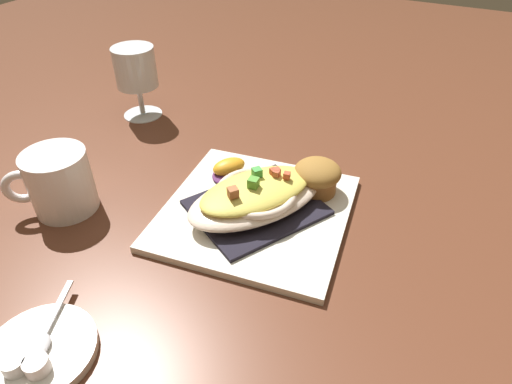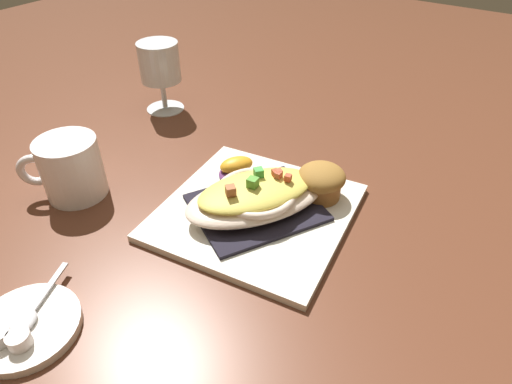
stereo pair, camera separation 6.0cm
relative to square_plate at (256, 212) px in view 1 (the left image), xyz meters
The scene contains 12 objects.
ground_plane 0.01m from the square_plate, ahead, with size 2.60×2.60×0.00m, color brown.
square_plate is the anchor object (origin of this frame).
folded_napkin 0.01m from the square_plate, ahead, with size 0.17×0.14×0.01m, color black.
gratin_dish 0.03m from the square_plate, 106.61° to the right, with size 0.20×0.23×0.05m.
muffin 0.10m from the square_plate, 127.65° to the right, with size 0.07×0.07×0.05m.
orange_garnish 0.10m from the square_plate, 36.37° to the right, with size 0.06×0.07×0.02m.
coffee_mug 0.28m from the square_plate, 23.49° to the left, with size 0.10×0.10×0.09m.
stemmed_glass 0.39m from the square_plate, 26.89° to the right, with size 0.08×0.08×0.13m.
creamer_saucer 0.31m from the square_plate, 72.22° to the left, with size 0.11×0.11×0.01m, color silver.
spoon 0.31m from the square_plate, 71.24° to the left, with size 0.06×0.10×0.01m.
creamer_cup_0 0.34m from the square_plate, 73.40° to the left, with size 0.02×0.02×0.02m, color white.
creamer_cup_1 0.32m from the square_plate, 76.41° to the left, with size 0.02×0.02×0.02m, color white.
Camera 1 is at (-0.22, 0.43, 0.41)m, focal length 30.88 mm.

